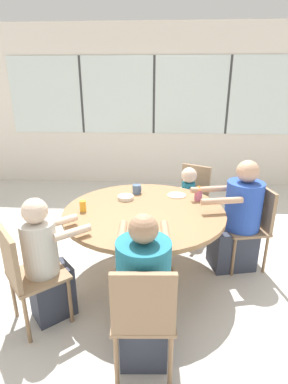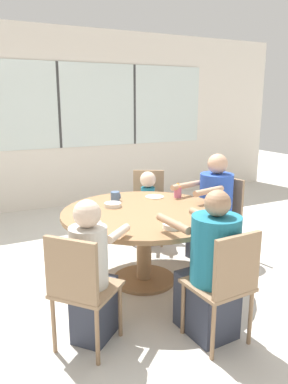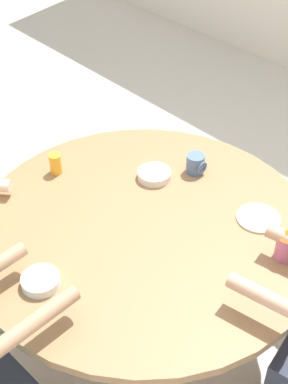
{
  "view_description": "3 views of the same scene",
  "coord_description": "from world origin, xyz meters",
  "px_view_note": "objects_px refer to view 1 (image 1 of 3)",
  "views": [
    {
      "loc": [
        0.16,
        -2.6,
        1.85
      ],
      "look_at": [
        0.0,
        0.0,
        0.89
      ],
      "focal_mm": 28.0,
      "sensor_mm": 36.0,
      "label": 1
    },
    {
      "loc": [
        -1.49,
        -2.97,
        1.71
      ],
      "look_at": [
        0.0,
        0.0,
        0.89
      ],
      "focal_mm": 35.0,
      "sensor_mm": 36.0,
      "label": 2
    },
    {
      "loc": [
        1.27,
        -1.17,
        2.32
      ],
      "look_at": [
        0.0,
        0.0,
        0.89
      ],
      "focal_mm": 50.0,
      "sensor_mm": 36.0,
      "label": 3
    }
  ],
  "objects_px": {
    "person_man_teal_shirt": "(238,222)",
    "sippy_cup": "(198,193)",
    "person_man_blue_shirt": "(144,297)",
    "person_toddler": "(187,201)",
    "chair_for_toddler": "(192,193)",
    "chair_for_woman_green_shirt": "(25,270)",
    "bowl_white_shallow": "(126,198)",
    "bowl_cereal": "(138,235)",
    "chair_for_man_teal_shirt": "(254,221)",
    "juice_glass": "(83,206)",
    "chair_for_man_blue_shirt": "(143,313)",
    "coffee_mug": "(137,189)",
    "person_woman_green_shirt": "(46,265)"
  },
  "relations": [
    {
      "from": "chair_for_man_blue_shirt",
      "to": "coffee_mug",
      "type": "distance_m",
      "value": 1.6
    },
    {
      "from": "sippy_cup",
      "to": "bowl_cereal",
      "type": "xyz_separation_m",
      "value": [
        -0.55,
        -0.82,
        -0.06
      ]
    },
    {
      "from": "chair_for_man_blue_shirt",
      "to": "person_toddler",
      "type": "bearing_deg",
      "value": 74.91
    },
    {
      "from": "chair_for_toddler",
      "to": "juice_glass",
      "type": "relative_size",
      "value": 8.31
    },
    {
      "from": "person_man_teal_shirt",
      "to": "bowl_cereal",
      "type": "height_order",
      "value": "person_man_teal_shirt"
    },
    {
      "from": "chair_for_man_teal_shirt",
      "to": "sippy_cup",
      "type": "height_order",
      "value": "sippy_cup"
    },
    {
      "from": "person_woman_green_shirt",
      "to": "bowl_cereal",
      "type": "xyz_separation_m",
      "value": [
        0.72,
        0.11,
        0.24
      ]
    },
    {
      "from": "chair_for_man_teal_shirt",
      "to": "bowl_white_shallow",
      "type": "distance_m",
      "value": 1.34
    },
    {
      "from": "chair_for_man_teal_shirt",
      "to": "person_man_teal_shirt",
      "type": "height_order",
      "value": "person_man_teal_shirt"
    },
    {
      "from": "person_toddler",
      "to": "coffee_mug",
      "type": "distance_m",
      "value": 0.78
    },
    {
      "from": "chair_for_toddler",
      "to": "person_man_blue_shirt",
      "type": "relative_size",
      "value": 0.77
    },
    {
      "from": "chair_for_woman_green_shirt",
      "to": "chair_for_man_teal_shirt",
      "type": "bearing_deg",
      "value": 75.38
    },
    {
      "from": "chair_for_man_blue_shirt",
      "to": "chair_for_toddler",
      "type": "relative_size",
      "value": 1.0
    },
    {
      "from": "chair_for_woman_green_shirt",
      "to": "person_woman_green_shirt",
      "type": "relative_size",
      "value": 0.81
    },
    {
      "from": "coffee_mug",
      "to": "chair_for_woman_green_shirt",
      "type": "bearing_deg",
      "value": -122.39
    },
    {
      "from": "chair_for_toddler",
      "to": "bowl_white_shallow",
      "type": "distance_m",
      "value": 1.08
    },
    {
      "from": "chair_for_toddler",
      "to": "person_toddler",
      "type": "height_order",
      "value": "person_toddler"
    },
    {
      "from": "person_woman_green_shirt",
      "to": "juice_glass",
      "type": "height_order",
      "value": "person_woman_green_shirt"
    },
    {
      "from": "bowl_cereal",
      "to": "sippy_cup",
      "type": "bearing_deg",
      "value": 55.84
    },
    {
      "from": "person_man_blue_shirt",
      "to": "coffee_mug",
      "type": "height_order",
      "value": "person_man_blue_shirt"
    },
    {
      "from": "chair_for_man_teal_shirt",
      "to": "person_man_teal_shirt",
      "type": "xyz_separation_m",
      "value": [
        -0.17,
        -0.03,
        -0.01
      ]
    },
    {
      "from": "chair_for_man_blue_shirt",
      "to": "chair_for_toddler",
      "type": "distance_m",
      "value": 2.18
    },
    {
      "from": "person_man_teal_shirt",
      "to": "sippy_cup",
      "type": "xyz_separation_m",
      "value": [
        -0.41,
        0.09,
        0.28
      ]
    },
    {
      "from": "chair_for_woman_green_shirt",
      "to": "person_woman_green_shirt",
      "type": "height_order",
      "value": "person_woman_green_shirt"
    },
    {
      "from": "chair_for_toddler",
      "to": "chair_for_woman_green_shirt",
      "type": "bearing_deg",
      "value": 80.18
    },
    {
      "from": "coffee_mug",
      "to": "bowl_cereal",
      "type": "bearing_deg",
      "value": -84.79
    },
    {
      "from": "chair_for_man_blue_shirt",
      "to": "chair_for_man_teal_shirt",
      "type": "relative_size",
      "value": 1.0
    },
    {
      "from": "chair_for_man_blue_shirt",
      "to": "chair_for_toddler",
      "type": "height_order",
      "value": "same"
    },
    {
      "from": "person_toddler",
      "to": "bowl_white_shallow",
      "type": "relative_size",
      "value": 5.41
    },
    {
      "from": "chair_for_woman_green_shirt",
      "to": "chair_for_man_blue_shirt",
      "type": "relative_size",
      "value": 1.0
    },
    {
      "from": "sippy_cup",
      "to": "chair_for_man_blue_shirt",
      "type": "bearing_deg",
      "value": -108.51
    },
    {
      "from": "coffee_mug",
      "to": "chair_for_toddler",
      "type": "bearing_deg",
      "value": 39.8
    },
    {
      "from": "person_man_teal_shirt",
      "to": "bowl_cereal",
      "type": "xyz_separation_m",
      "value": [
        -0.96,
        -0.73,
        0.22
      ]
    },
    {
      "from": "chair_for_toddler",
      "to": "juice_glass",
      "type": "xyz_separation_m",
      "value": [
        -1.12,
        -1.06,
        0.24
      ]
    },
    {
      "from": "person_man_blue_shirt",
      "to": "person_toddler",
      "type": "relative_size",
      "value": 1.26
    },
    {
      "from": "person_man_teal_shirt",
      "to": "person_toddler",
      "type": "height_order",
      "value": "person_man_teal_shirt"
    },
    {
      "from": "chair_for_toddler",
      "to": "person_toddler",
      "type": "distance_m",
      "value": 0.16
    },
    {
      "from": "person_man_blue_shirt",
      "to": "coffee_mug",
      "type": "relative_size",
      "value": 11.52
    },
    {
      "from": "chair_for_man_blue_shirt",
      "to": "person_woman_green_shirt",
      "type": "height_order",
      "value": "person_woman_green_shirt"
    },
    {
      "from": "person_toddler",
      "to": "bowl_white_shallow",
      "type": "distance_m",
      "value": 0.95
    },
    {
      "from": "juice_glass",
      "to": "bowl_white_shallow",
      "type": "height_order",
      "value": "juice_glass"
    },
    {
      "from": "bowl_white_shallow",
      "to": "person_toddler",
      "type": "bearing_deg",
      "value": 41.18
    },
    {
      "from": "chair_for_man_blue_shirt",
      "to": "person_toddler",
      "type": "xyz_separation_m",
      "value": [
        0.42,
        2.0,
        -0.05
      ]
    },
    {
      "from": "chair_for_woman_green_shirt",
      "to": "coffee_mug",
      "type": "distance_m",
      "value": 1.43
    },
    {
      "from": "chair_for_man_blue_shirt",
      "to": "chair_for_woman_green_shirt",
      "type": "bearing_deg",
      "value": 153.9
    },
    {
      "from": "chair_for_man_teal_shirt",
      "to": "sippy_cup",
      "type": "bearing_deg",
      "value": 73.17
    },
    {
      "from": "chair_for_man_blue_shirt",
      "to": "bowl_white_shallow",
      "type": "xyz_separation_m",
      "value": [
        -0.27,
        1.39,
        0.21
      ]
    },
    {
      "from": "person_man_teal_shirt",
      "to": "juice_glass",
      "type": "bearing_deg",
      "value": 88.12
    },
    {
      "from": "chair_for_woman_green_shirt",
      "to": "coffee_mug",
      "type": "relative_size",
      "value": 8.91
    },
    {
      "from": "person_toddler",
      "to": "coffee_mug",
      "type": "relative_size",
      "value": 9.15
    }
  ]
}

